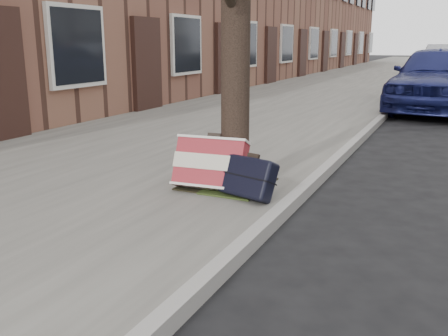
% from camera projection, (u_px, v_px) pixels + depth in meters
% --- Properties ---
extents(ground, '(120.00, 120.00, 0.00)m').
position_uv_depth(ground, '(419.00, 279.00, 3.43)').
color(ground, black).
rests_on(ground, ground).
extents(near_sidewalk, '(5.00, 70.00, 0.12)m').
position_uv_depth(near_sidewalk, '(343.00, 85.00, 18.10)').
color(near_sidewalk, slate).
rests_on(near_sidewalk, ground).
extents(dirt_patch, '(0.85, 0.85, 0.02)m').
position_uv_depth(dirt_patch, '(227.00, 184.00, 5.27)').
color(dirt_patch, black).
rests_on(dirt_patch, near_sidewalk).
extents(suitcase_red, '(0.74, 0.44, 0.55)m').
position_uv_depth(suitcase_red, '(211.00, 164.00, 5.00)').
color(suitcase_red, maroon).
rests_on(suitcase_red, near_sidewalk).
extents(suitcase_navy, '(0.61, 0.45, 0.43)m').
position_uv_depth(suitcase_navy, '(248.00, 177.00, 4.75)').
color(suitcase_navy, black).
rests_on(suitcase_navy, near_sidewalk).
extents(car_near_front, '(2.25, 4.68, 1.54)m').
position_uv_depth(car_near_front, '(439.00, 78.00, 11.48)').
color(car_near_front, navy).
rests_on(car_near_front, ground).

